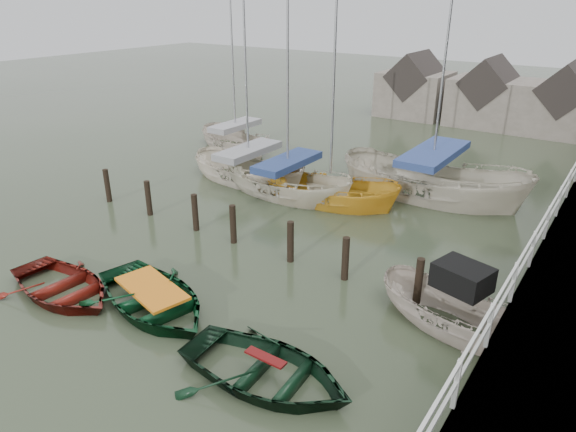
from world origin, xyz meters
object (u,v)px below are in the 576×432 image
Objects in this scene: rowboat_dkgreen at (266,381)px; sailboat_c at (330,202)px; motorboat at (453,326)px; sailboat_b at (288,194)px; sailboat_e at (236,149)px; rowboat_green at (154,309)px; sailboat_a at (249,180)px; rowboat_red at (64,295)px; sailboat_d at (429,194)px.

rowboat_dkgreen is 11.00m from sailboat_c.
sailboat_c is at bearing 65.84° from motorboat.
sailboat_b is 7.57m from sailboat_e.
rowboat_green is 0.44× the size of sailboat_a.
motorboat is at bearing -37.17° from rowboat_dkgreen.
rowboat_red is at bearing 178.98° from sailboat_b.
sailboat_e is at bearing 25.42° from rowboat_red.
sailboat_b is at bearing -94.67° from sailboat_a.
sailboat_e reaches higher than rowboat_green.
rowboat_green is 0.41× the size of sailboat_e.
sailboat_c reaches higher than rowboat_dkgreen.
rowboat_dkgreen is at bearing -83.28° from rowboat_green.
rowboat_red is 0.31× the size of sailboat_d.
rowboat_red is 0.96× the size of rowboat_dkgreen.
motorboat is 0.37× the size of sailboat_d.
sailboat_c is at bearing -78.06° from sailboat_b.
sailboat_b is at bearing 28.29° from rowboat_dkgreen.
sailboat_e reaches higher than sailboat_c.
rowboat_red is 10.88m from motorboat.
sailboat_d reaches higher than rowboat_green.
sailboat_e is (-15.39, 9.63, -0.03)m from motorboat.
sailboat_a is at bearing 113.62° from sailboat_d.
sailboat_a is 0.89× the size of sailboat_b.
sailboat_a is 0.94× the size of sailboat_e.
sailboat_d is (5.06, 3.40, -0.01)m from sailboat_b.
sailboat_a reaches higher than motorboat.
motorboat is at bearing -135.86° from sailboat_c.
rowboat_green is at bearing -129.13° from sailboat_e.
sailboat_c is at bearing 18.96° from rowboat_dkgreen.
sailboat_e is at bearing 73.05° from motorboat.
rowboat_red is at bearing -166.62° from sailboat_a.
rowboat_red is 10.92m from sailboat_c.
motorboat is at bearing -59.82° from rowboat_red.
rowboat_red is at bearing 158.78° from sailboat_d.
sailboat_b is (2.44, -0.39, 0.00)m from sailboat_a.
sailboat_d reaches higher than rowboat_dkgreen.
sailboat_d is at bearing -74.52° from sailboat_e.
rowboat_green is at bearing -151.21° from sailboat_a.
rowboat_dkgreen is at bearing -144.53° from sailboat_b.
rowboat_dkgreen is at bearing -135.34° from sailboat_a.
sailboat_d is at bearing -63.79° from sailboat_a.
sailboat_e reaches higher than motorboat.
sailboat_e is at bearing 58.62° from sailboat_c.
sailboat_c is (4.36, -0.09, -0.05)m from sailboat_a.
rowboat_green is at bearing 78.79° from rowboat_dkgreen.
motorboat is at bearing -112.88° from sailboat_a.
sailboat_b is (0.74, 10.29, 0.06)m from rowboat_red.
motorboat is at bearing -102.97° from sailboat_e.
sailboat_c reaches higher than rowboat_green.
sailboat_a is (-1.70, 10.68, 0.06)m from rowboat_red.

